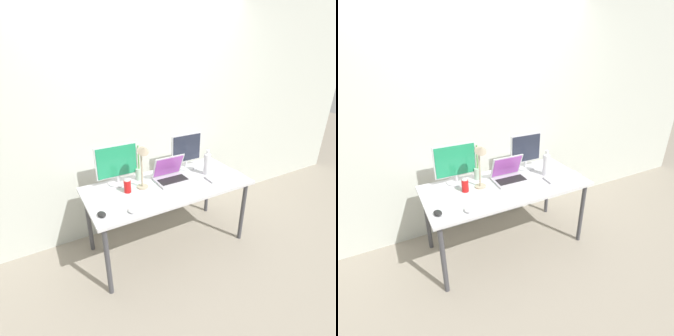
{
  "view_description": "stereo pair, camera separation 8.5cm",
  "coord_description": "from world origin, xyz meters",
  "views": [
    {
      "loc": [
        -1.13,
        -2.01,
        1.98
      ],
      "look_at": [
        0.0,
        0.0,
        0.92
      ],
      "focal_mm": 28.0,
      "sensor_mm": 36.0,
      "label": 1
    },
    {
      "loc": [
        -1.05,
        -2.05,
        1.98
      ],
      "look_at": [
        0.0,
        0.0,
        0.92
      ],
      "focal_mm": 28.0,
      "sensor_mm": 36.0,
      "label": 2
    }
  ],
  "objects": [
    {
      "name": "ground_plane",
      "position": [
        0.0,
        0.0,
        0.0
      ],
      "size": [
        16.0,
        16.0,
        0.0
      ],
      "primitive_type": "plane",
      "color": "gray"
    },
    {
      "name": "wall_back",
      "position": [
        0.0,
        0.59,
        1.3
      ],
      "size": [
        7.0,
        0.08,
        2.6
      ],
      "primitive_type": "cube",
      "color": "silver",
      "rests_on": "ground"
    },
    {
      "name": "work_desk",
      "position": [
        0.0,
        0.0,
        0.68
      ],
      "size": [
        1.63,
        0.75,
        0.74
      ],
      "color": "#424247",
      "rests_on": "ground"
    },
    {
      "name": "monitor_left",
      "position": [
        -0.42,
        0.27,
        0.95
      ],
      "size": [
        0.42,
        0.21,
        0.4
      ],
      "color": "silver",
      "rests_on": "work_desk"
    },
    {
      "name": "monitor_center",
      "position": [
        0.38,
        0.26,
        0.94
      ],
      "size": [
        0.37,
        0.22,
        0.39
      ],
      "color": "silver",
      "rests_on": "work_desk"
    },
    {
      "name": "laptop_silver",
      "position": [
        0.07,
        0.08,
        0.8
      ],
      "size": [
        0.34,
        0.26,
        0.26
      ],
      "color": "#B7B7BC",
      "rests_on": "work_desk"
    },
    {
      "name": "keyboard_main",
      "position": [
        0.6,
        -0.14,
        0.75
      ],
      "size": [
        0.41,
        0.16,
        0.02
      ],
      "primitive_type": "cube",
      "rotation": [
        0.0,
        0.0,
        -0.04
      ],
      "color": "#B2B2B7",
      "rests_on": "work_desk"
    },
    {
      "name": "mouse_by_keyboard",
      "position": [
        -0.73,
        -0.21,
        0.76
      ],
      "size": [
        0.08,
        0.1,
        0.03
      ],
      "primitive_type": "ellipsoid",
      "rotation": [
        0.0,
        0.0,
        0.2
      ],
      "color": "black",
      "rests_on": "work_desk"
    },
    {
      "name": "mouse_by_laptop",
      "position": [
        -0.5,
        -0.27,
        0.76
      ],
      "size": [
        0.08,
        0.1,
        0.03
      ],
      "primitive_type": "ellipsoid",
      "rotation": [
        0.0,
        0.0,
        -0.15
      ],
      "color": "silver",
      "rests_on": "work_desk"
    },
    {
      "name": "water_bottle",
      "position": [
        0.48,
        0.01,
        0.87
      ],
      "size": [
        0.07,
        0.07,
        0.27
      ],
      "color": "silver",
      "rests_on": "work_desk"
    },
    {
      "name": "soda_can_near_keyboard",
      "position": [
        -0.41,
        0.05,
        0.8
      ],
      "size": [
        0.07,
        0.07,
        0.13
      ],
      "color": "red",
      "rests_on": "work_desk"
    },
    {
      "name": "bamboo_vase",
      "position": [
        -0.2,
        0.25,
        0.81
      ],
      "size": [
        0.08,
        0.08,
        0.37
      ],
      "color": "#B2D1B7",
      "rests_on": "work_desk"
    },
    {
      "name": "desk_lamp",
      "position": [
        -0.25,
        0.03,
        1.06
      ],
      "size": [
        0.11,
        0.18,
        0.47
      ],
      "color": "tan",
      "rests_on": "work_desk"
    }
  ]
}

